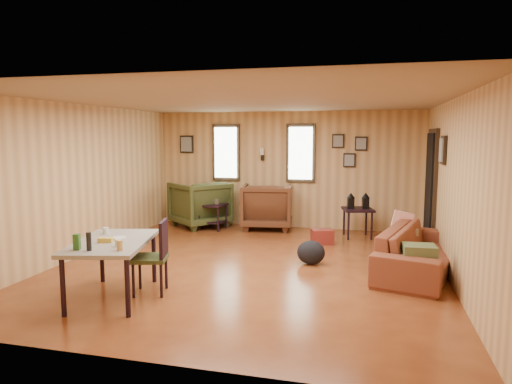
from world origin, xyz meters
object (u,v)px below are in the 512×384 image
at_px(end_table, 213,212).
at_px(dining_table, 112,246).
at_px(sofa, 420,243).
at_px(side_table, 358,207).
at_px(recliner_green, 200,202).
at_px(recliner_brown, 267,204).

relative_size(end_table, dining_table, 0.43).
height_order(sofa, side_table, side_table).
bearing_deg(recliner_green, side_table, 123.96).
xyz_separation_m(sofa, recliner_brown, (-2.74, 2.46, 0.09)).
height_order(sofa, recliner_brown, recliner_brown).
bearing_deg(end_table, dining_table, -87.42).
relative_size(sofa, dining_table, 1.44).
bearing_deg(dining_table, sofa, 15.12).
height_order(recliner_green, side_table, recliner_green).
distance_m(sofa, side_table, 2.25).
relative_size(recliner_brown, end_table, 1.59).
relative_size(sofa, recliner_green, 2.05).
relative_size(recliner_green, dining_table, 0.70).
relative_size(recliner_brown, side_table, 1.20).
relative_size(sofa, end_table, 3.34).
bearing_deg(recliner_brown, end_table, 11.43).
xyz_separation_m(recliner_brown, recliner_green, (-1.43, -0.13, 0.01)).
xyz_separation_m(recliner_green, end_table, (0.37, -0.25, -0.16)).
bearing_deg(end_table, recliner_brown, 19.61).
distance_m(recliner_green, end_table, 0.48).
height_order(recliner_green, dining_table, recliner_green).
xyz_separation_m(side_table, dining_table, (-2.71, -4.01, 0.05)).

